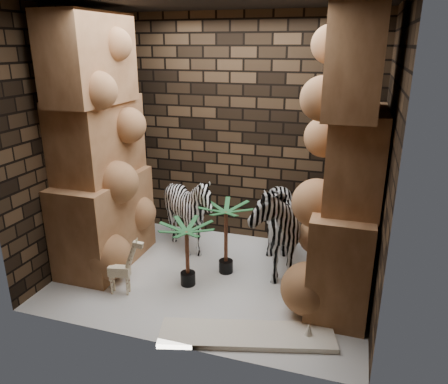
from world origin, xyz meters
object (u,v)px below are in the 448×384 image
(zebra_left, at_px, (189,216))
(surfboard, at_px, (247,335))
(palm_front, at_px, (226,239))
(giraffe_toy, at_px, (119,265))
(zebra_right, at_px, (271,213))
(palm_back, at_px, (187,255))

(zebra_left, relative_size, surfboard, 0.68)
(palm_front, distance_m, surfboard, 1.30)
(giraffe_toy, bearing_deg, surfboard, -22.19)
(zebra_left, relative_size, palm_front, 1.26)
(zebra_right, relative_size, palm_front, 1.68)
(zebra_right, distance_m, palm_back, 1.08)
(giraffe_toy, relative_size, palm_back, 0.91)
(giraffe_toy, bearing_deg, palm_back, 20.77)
(zebra_right, distance_m, zebra_left, 1.14)
(palm_front, xyz_separation_m, surfboard, (0.55, -1.10, -0.41))
(zebra_right, height_order, giraffe_toy, zebra_right)
(palm_front, bearing_deg, palm_back, -129.18)
(zebra_left, height_order, giraffe_toy, zebra_left)
(zebra_left, height_order, palm_front, zebra_left)
(giraffe_toy, xyz_separation_m, surfboard, (1.52, -0.31, -0.32))
(zebra_right, height_order, palm_back, zebra_right)
(zebra_right, distance_m, surfboard, 1.51)
(zebra_left, distance_m, palm_front, 0.73)
(palm_back, xyz_separation_m, surfboard, (0.88, -0.70, -0.35))
(zebra_right, xyz_separation_m, palm_back, (-0.81, -0.62, -0.36))
(palm_back, height_order, surfboard, palm_back)
(palm_front, bearing_deg, zebra_left, 148.76)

